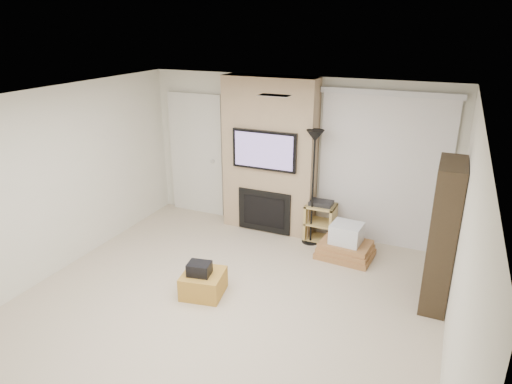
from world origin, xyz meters
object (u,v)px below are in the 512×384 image
at_px(ottoman, 203,283).
at_px(bookshelf, 443,235).
at_px(box_stack, 346,244).
at_px(floor_lamp, 314,156).
at_px(av_stand, 320,220).

distance_m(ottoman, bookshelf, 2.97).
bearing_deg(box_stack, floor_lamp, 157.22).
height_order(av_stand, box_stack, av_stand).
xyz_separation_m(ottoman, av_stand, (0.92, 2.08, 0.20)).
distance_m(av_stand, box_stack, 0.66).
relative_size(av_stand, box_stack, 0.80).
bearing_deg(bookshelf, ottoman, -159.45).
distance_m(floor_lamp, box_stack, 1.39).
height_order(ottoman, floor_lamp, floor_lamp).
bearing_deg(ottoman, floor_lamp, 67.30).
bearing_deg(floor_lamp, av_stand, 51.29).
xyz_separation_m(box_stack, bookshelf, (1.27, -0.68, 0.70)).
bearing_deg(bookshelf, box_stack, 151.75).
height_order(ottoman, box_stack, box_stack).
bearing_deg(ottoman, box_stack, 49.82).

